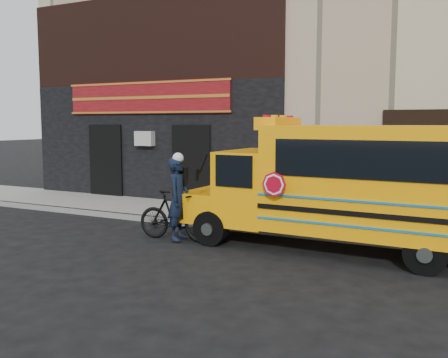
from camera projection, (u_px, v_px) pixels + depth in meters
ground at (194, 256)px, 10.55m from camera, size 120.00×120.00×0.00m
curb at (245, 229)px, 12.85m from camera, size 40.00×0.20×0.15m
sidewalk at (266, 219)px, 14.18m from camera, size 40.00×3.00×0.15m
building at (328, 35)px, 19.16m from camera, size 20.00×10.70×12.00m
school_bus at (346, 183)px, 10.75m from camera, size 6.97×2.49×2.92m
bicycle at (176, 216)px, 11.84m from camera, size 2.02×0.69×1.20m
cyclist at (178, 201)px, 11.72m from camera, size 0.57×0.77×1.95m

